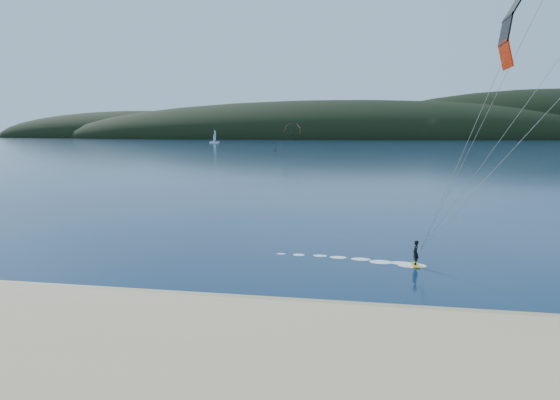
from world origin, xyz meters
name	(u,v)px	position (x,y,z in m)	size (l,w,h in m)	color
ground	(166,333)	(0.00, 0.00, 0.00)	(1800.00, 1800.00, 0.00)	#071A37
wet_sand	(199,300)	(0.00, 4.50, 0.05)	(220.00, 2.50, 0.10)	#8B7A51
headland	(367,138)	(0.63, 745.28, 0.00)	(1200.00, 310.00, 140.00)	black
kitesurfer_far	(292,131)	(-25.69, 197.83, 9.61)	(12.88, 6.40, 13.01)	yellow
sailboat	(215,142)	(-126.14, 399.46, 0.92)	(8.91, 5.56, 12.41)	white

